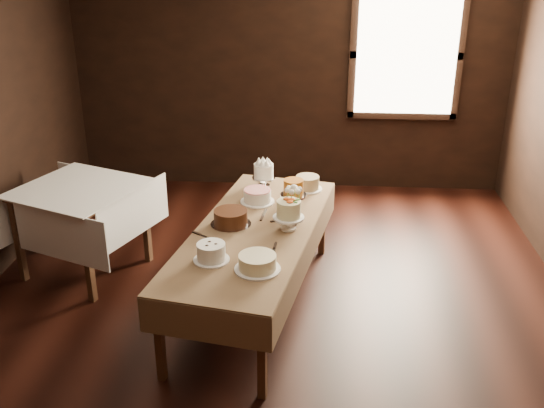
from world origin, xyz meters
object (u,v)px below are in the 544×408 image
Objects in this scene: display_table at (254,235)px; cake_chocolate at (231,218)px; side_table at (80,198)px; cake_lattice at (257,197)px; cake_server_c at (265,213)px; cake_server_e at (208,238)px; cake_server_d at (289,219)px; cake_caramel at (293,195)px; cake_flowers at (289,217)px; cake_server_b at (273,253)px; cake_meringue at (264,176)px; cake_speckled at (308,183)px; cake_cream at (257,263)px; flower_vase at (293,218)px; cake_swirl at (211,253)px.

cake_chocolate is (-0.19, 0.06, 0.11)m from display_table.
side_table is 4.24× the size of cake_lattice.
cake_server_e is at bearing 148.13° from cake_server_c.
cake_lattice reaches higher than cake_server_d.
cake_caramel is 1.02× the size of cake_flowers.
cake_flowers is 1.06× the size of cake_server_e.
cake_chocolate is at bearing 141.60° from cake_server_c.
cake_server_b is 1.00× the size of cake_server_d.
cake_flowers is 0.65m from cake_server_e.
cake_server_b is (0.18, -1.30, -0.10)m from cake_meringue.
cake_speckled is 1.00m from cake_chocolate.
cake_meringue is 0.53m from cake_caramel.
display_table is 7.46× the size of cake_cream.
side_table is 2.03m from cake_speckled.
cake_chocolate reaches higher than display_table.
cake_server_b is 0.52m from flower_vase.
cake_speckled is at bearing 82.35° from flower_vase.
cake_server_d is 2.01× the size of flower_vase.
cake_server_d is 1.00× the size of cake_server_e.
cake_speckled is at bearing -26.29° from cake_server_c.
cake_lattice reaches higher than cake_server_c.
cake_lattice is 1.23× the size of cake_server_e.
cake_meringue reaches higher than cake_speckled.
cake_speckled reaches higher than cake_server_e.
cake_server_b and cake_server_e have the same top height.
cake_server_d is (0.27, -0.70, -0.10)m from cake_meringue.
cake_meringue is (1.59, 0.41, 0.09)m from side_table.
cake_swirl reaches higher than cake_lattice.
cake_swirl is (1.34, -1.02, 0.05)m from side_table.
cake_caramel is (-0.11, -0.40, 0.05)m from cake_speckled.
cake_server_d is at bearing 36.64° from display_table.
display_table is 0.65m from cake_cream.
cake_speckled is 0.85m from cake_flowers.
cake_server_c is (-0.23, -0.14, -0.11)m from cake_caramel.
display_table is at bearing 176.05° from cake_server_c.
side_table reaches higher than cake_server_e.
side_table is at bearing 162.81° from display_table.
cake_cream reaches higher than cake_server_d.
side_table is at bearing -178.38° from cake_lattice.
cake_lattice is 0.50m from cake_chocolate.
cake_server_e is (-0.63, -0.64, -0.11)m from cake_caramel.
cake_server_d is at bearing 16.47° from cake_chocolate.
cake_lattice is at bearing 101.15° from cake_server_e.
cake_lattice reaches higher than cake_server_b.
display_table is 0.34m from cake_server_d.
cake_caramel is at bearing 80.31° from cake_server_e.
cake_server_d is (0.27, 0.20, 0.06)m from display_table.
cake_chocolate is 0.49m from cake_server_d.
cake_flowers is (0.27, -0.88, 0.01)m from cake_meringue.
cake_server_b is (-0.23, -1.26, -0.06)m from cake_speckled.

